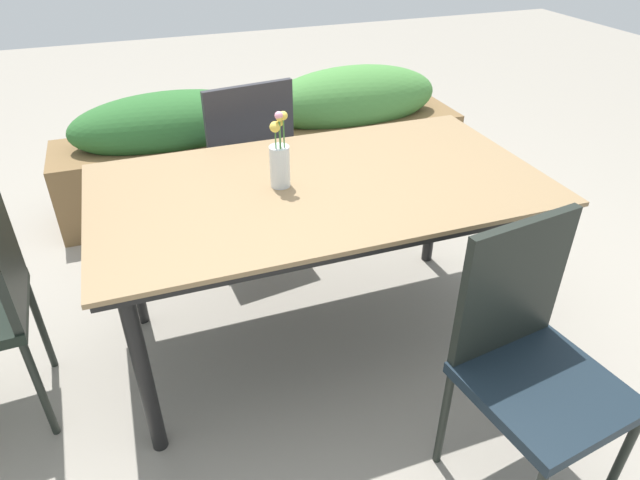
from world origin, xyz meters
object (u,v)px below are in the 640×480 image
object	(u,v)px
flower_vase	(280,160)
planter_box	(269,142)
dining_table	(320,198)
chair_near_right	(530,354)
chair_far_side	(244,157)

from	to	relation	value
flower_vase	planter_box	distance (m)	1.48
dining_table	chair_near_right	distance (m)	0.93
chair_near_right	chair_far_side	bearing A→B (deg)	-81.60
chair_near_right	chair_far_side	size ratio (longest dim) A/B	0.98
dining_table	chair_near_right	bearing A→B (deg)	-66.13
dining_table	planter_box	distance (m)	1.42
chair_near_right	flower_vase	world-z (taller)	flower_vase
chair_near_right	flower_vase	xyz separation A→B (m)	(-0.52, 0.86, 0.35)
chair_far_side	flower_vase	size ratio (longest dim) A/B	3.20
chair_far_side	flower_vase	xyz separation A→B (m)	(-0.03, -0.81, 0.34)
flower_vase	planter_box	bearing A→B (deg)	77.28
dining_table	chair_far_side	world-z (taller)	chair_far_side
dining_table	chair_near_right	size ratio (longest dim) A/B	1.83
dining_table	flower_vase	world-z (taller)	flower_vase
dining_table	chair_far_side	distance (m)	0.86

